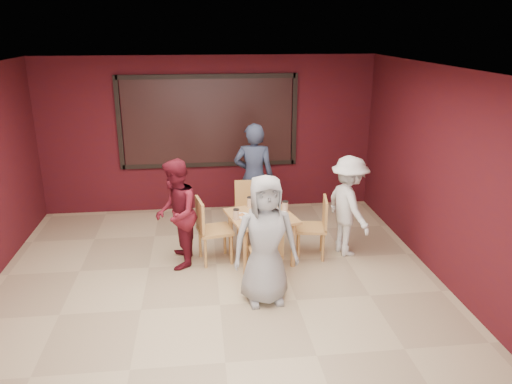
{
  "coord_description": "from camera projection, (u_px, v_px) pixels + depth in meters",
  "views": [
    {
      "loc": [
        -0.19,
        -5.42,
        3.29
      ],
      "look_at": [
        0.59,
        1.19,
        1.05
      ],
      "focal_mm": 35.0,
      "sensor_mm": 36.0,
      "label": 1
    }
  ],
  "objects": [
    {
      "name": "window_blinds",
      "position": [
        208.0,
        122.0,
        8.89
      ],
      "size": [
        3.0,
        0.02,
        1.5
      ],
      "primitive_type": "cube",
      "color": "black"
    },
    {
      "name": "chair_front",
      "position": [
        267.0,
        251.0,
        6.54
      ],
      "size": [
        0.42,
        0.42,
        0.85
      ],
      "color": "tan",
      "rests_on": "floor"
    },
    {
      "name": "chair_back",
      "position": [
        250.0,
        208.0,
        7.89
      ],
      "size": [
        0.48,
        0.48,
        0.96
      ],
      "color": "tan",
      "rests_on": "floor"
    },
    {
      "name": "chair_left",
      "position": [
        209.0,
        227.0,
        7.14
      ],
      "size": [
        0.55,
        0.55,
        0.97
      ],
      "color": "tan",
      "rests_on": "floor"
    },
    {
      "name": "diner_left",
      "position": [
        176.0,
        214.0,
        6.96
      ],
      "size": [
        0.61,
        0.77,
        1.56
      ],
      "primitive_type": "imported",
      "rotation": [
        0.0,
        0.0,
        -1.59
      ],
      "color": "maroon",
      "rests_on": "floor"
    },
    {
      "name": "diner_right",
      "position": [
        349.0,
        206.0,
        7.34
      ],
      "size": [
        0.78,
        1.08,
        1.51
      ],
      "primitive_type": "imported",
      "rotation": [
        0.0,
        0.0,
        1.82
      ],
      "color": "white",
      "rests_on": "floor"
    },
    {
      "name": "diner_front",
      "position": [
        265.0,
        240.0,
        6.02
      ],
      "size": [
        0.84,
        0.58,
        1.64
      ],
      "primitive_type": "imported",
      "rotation": [
        0.0,
        0.0,
        0.08
      ],
      "color": "#949494",
      "rests_on": "floor"
    },
    {
      "name": "dining_table",
      "position": [
        261.0,
        220.0,
        7.16
      ],
      "size": [
        1.06,
        1.06,
        0.86
      ],
      "color": "#B4824A",
      "rests_on": "floor"
    },
    {
      "name": "chair_right",
      "position": [
        316.0,
        224.0,
        7.31
      ],
      "size": [
        0.51,
        0.51,
        0.91
      ],
      "color": "tan",
      "rests_on": "floor"
    },
    {
      "name": "diner_back",
      "position": [
        254.0,
        178.0,
        8.19
      ],
      "size": [
        0.73,
        0.54,
        1.81
      ],
      "primitive_type": "imported",
      "rotation": [
        0.0,
        0.0,
        2.96
      ],
      "color": "#2A334B",
      "rests_on": "floor"
    },
    {
      "name": "floor",
      "position": [
        220.0,
        305.0,
        6.17
      ],
      "size": [
        7.0,
        7.0,
        0.0
      ],
      "primitive_type": "plane",
      "color": "tan",
      "rests_on": "ground"
    }
  ]
}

